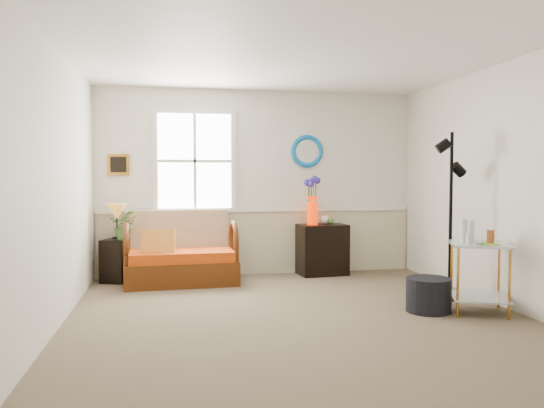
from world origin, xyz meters
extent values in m
cube|color=brown|center=(0.00, 0.00, 0.00)|extent=(4.50, 5.00, 0.01)
cube|color=white|center=(0.00, 0.00, 2.60)|extent=(4.50, 5.00, 0.01)
cube|color=silver|center=(0.00, 2.50, 1.30)|extent=(4.50, 0.01, 2.60)
cube|color=silver|center=(0.00, -2.50, 1.30)|extent=(4.50, 0.01, 2.60)
cube|color=silver|center=(-2.25, 0.00, 1.30)|extent=(0.01, 5.00, 2.60)
cube|color=silver|center=(2.25, 0.00, 1.30)|extent=(0.01, 5.00, 2.60)
cube|color=#C0B590|center=(0.00, 2.48, 0.45)|extent=(4.46, 0.02, 0.90)
cube|color=white|center=(0.00, 2.47, 0.92)|extent=(4.46, 0.04, 0.06)
cube|color=#B1751F|center=(-1.92, 2.48, 1.55)|extent=(0.28, 0.03, 0.28)
torus|color=#098FC8|center=(0.70, 2.48, 1.75)|extent=(0.47, 0.07, 0.47)
imported|color=#416F30|center=(-1.83, 2.21, 0.71)|extent=(0.41, 0.44, 0.30)
cylinder|color=black|center=(1.36, 0.06, 0.17)|extent=(0.48, 0.48, 0.35)
camera|label=1|loc=(-1.22, -4.93, 1.39)|focal=35.00mm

